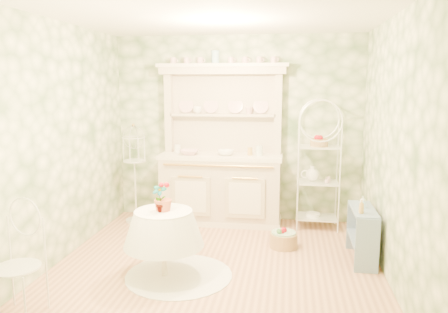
# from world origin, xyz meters

# --- Properties ---
(floor) EXTENTS (3.60, 3.60, 0.00)m
(floor) POSITION_xyz_m (0.00, 0.00, 0.00)
(floor) COLOR tan
(floor) RESTS_ON ground
(ceiling) EXTENTS (3.60, 3.60, 0.00)m
(ceiling) POSITION_xyz_m (0.00, 0.00, 2.70)
(ceiling) COLOR white
(ceiling) RESTS_ON floor
(wall_left) EXTENTS (3.60, 3.60, 0.00)m
(wall_left) POSITION_xyz_m (-1.80, 0.00, 1.35)
(wall_left) COLOR #F0EEC9
(wall_left) RESTS_ON floor
(wall_right) EXTENTS (3.60, 3.60, 0.00)m
(wall_right) POSITION_xyz_m (1.80, 0.00, 1.35)
(wall_right) COLOR #F0EEC9
(wall_right) RESTS_ON floor
(wall_back) EXTENTS (3.60, 3.60, 0.00)m
(wall_back) POSITION_xyz_m (0.00, 1.80, 1.35)
(wall_back) COLOR #F0EEC9
(wall_back) RESTS_ON floor
(wall_front) EXTENTS (3.60, 3.60, 0.00)m
(wall_front) POSITION_xyz_m (0.00, -1.80, 1.35)
(wall_front) COLOR #F0EEC9
(wall_front) RESTS_ON floor
(kitchen_dresser) EXTENTS (1.87, 0.61, 2.29)m
(kitchen_dresser) POSITION_xyz_m (-0.20, 1.52, 1.15)
(kitchen_dresser) COLOR beige
(kitchen_dresser) RESTS_ON floor
(bakers_rack) EXTENTS (0.52, 0.38, 1.66)m
(bakers_rack) POSITION_xyz_m (1.17, 1.50, 0.83)
(bakers_rack) COLOR white
(bakers_rack) RESTS_ON floor
(side_shelf) EXTENTS (0.33, 0.76, 0.63)m
(side_shelf) POSITION_xyz_m (1.61, 0.38, 0.32)
(side_shelf) COLOR #7790B1
(side_shelf) RESTS_ON floor
(round_table) EXTENTS (0.66, 0.66, 0.61)m
(round_table) POSITION_xyz_m (-0.50, -0.37, 0.30)
(round_table) COLOR white
(round_table) RESTS_ON floor
(cafe_chair) EXTENTS (0.49, 0.49, 0.92)m
(cafe_chair) POSITION_xyz_m (-1.52, -1.34, 0.46)
(cafe_chair) COLOR white
(cafe_chair) RESTS_ON floor
(birdcage_stand) EXTENTS (0.36, 0.36, 1.35)m
(birdcage_stand) POSITION_xyz_m (-1.44, 1.36, 0.67)
(birdcage_stand) COLOR white
(birdcage_stand) RESTS_ON floor
(floor_basket) EXTENTS (0.40, 0.40, 0.20)m
(floor_basket) POSITION_xyz_m (0.72, 0.65, 0.10)
(floor_basket) COLOR tan
(floor_basket) RESTS_ON floor
(lace_rug) EXTENTS (1.32, 1.32, 0.01)m
(lace_rug) POSITION_xyz_m (-0.36, -0.34, 0.00)
(lace_rug) COLOR white
(lace_rug) RESTS_ON floor
(bowl_floral) EXTENTS (0.30, 0.30, 0.07)m
(bowl_floral) POSITION_xyz_m (-0.64, 1.43, 1.02)
(bowl_floral) COLOR white
(bowl_floral) RESTS_ON kitchen_dresser
(bowl_white) EXTENTS (0.26, 0.26, 0.07)m
(bowl_white) POSITION_xyz_m (-0.12, 1.44, 1.02)
(bowl_white) COLOR white
(bowl_white) RESTS_ON kitchen_dresser
(cup_left) EXTENTS (0.16, 0.16, 0.10)m
(cup_left) POSITION_xyz_m (-0.57, 1.68, 1.61)
(cup_left) COLOR white
(cup_left) RESTS_ON kitchen_dresser
(cup_right) EXTENTS (0.14, 0.14, 0.10)m
(cup_right) POSITION_xyz_m (0.18, 1.68, 1.61)
(cup_right) COLOR white
(cup_right) RESTS_ON kitchen_dresser
(potted_geranium) EXTENTS (0.18, 0.14, 0.30)m
(potted_geranium) POSITION_xyz_m (-0.52, -0.42, 0.85)
(potted_geranium) COLOR #3F7238
(potted_geranium) RESTS_ON round_table
(bottle_amber) EXTENTS (0.06, 0.06, 0.15)m
(bottle_amber) POSITION_xyz_m (1.56, 0.18, 0.68)
(bottle_amber) COLOR #B69044
(bottle_amber) RESTS_ON side_shelf
(bottle_blue) EXTENTS (0.05, 0.05, 0.10)m
(bottle_blue) POSITION_xyz_m (1.62, 0.41, 0.65)
(bottle_blue) COLOR #97C1D3
(bottle_blue) RESTS_ON side_shelf
(bottle_glass) EXTENTS (0.09, 0.09, 0.10)m
(bottle_glass) POSITION_xyz_m (1.63, 0.57, 0.65)
(bottle_glass) COLOR silver
(bottle_glass) RESTS_ON side_shelf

